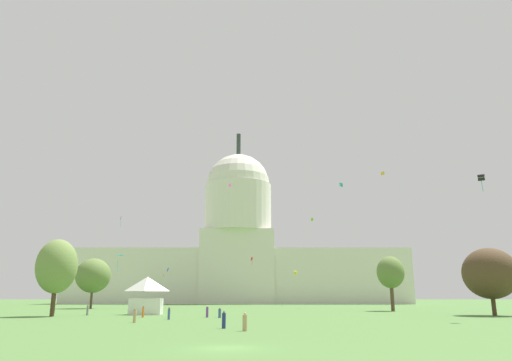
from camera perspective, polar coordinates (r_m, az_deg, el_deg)
The scene contains 26 objects.
ground_plane at distance 31.43m, azimuth -3.40°, elevation -19.63°, with size 800.00×800.00×0.00m, color #4C7538.
capitol_building at distance 195.40m, azimuth -2.10°, elevation -8.34°, with size 136.76×27.74×71.77m.
event_tent at distance 87.01m, azimuth -12.97°, elevation -13.40°, with size 5.93×4.53×6.45m.
tree_west_mid at distance 83.80m, azimuth -22.87°, elevation -9.57°, with size 8.99×8.98×12.19m.
tree_east_near at distance 108.67m, azimuth 16.15°, elevation -10.66°, with size 8.46×8.79×11.64m.
tree_west_far at distance 131.03m, azimuth -19.00°, elevation -10.85°, with size 10.78×11.00×12.65m.
tree_east_mid at distance 89.39m, azimuth 26.65°, elevation -10.03°, with size 12.27×12.22×11.09m.
person_navy_mid_center at distance 49.49m, azimuth -3.78°, elevation -16.57°, with size 0.54×0.54×1.72m.
person_denim_lawn_far_left at distance 68.45m, azimuth -10.37°, elevation -15.61°, with size 0.34×0.34×1.67m.
person_grey_aisle_center at distance 86.92m, azimuth -19.60°, elevation -14.61°, with size 0.48×0.48×1.72m.
person_purple_front_center at distance 74.31m, azimuth -5.79°, elevation -15.58°, with size 0.43×0.43×1.74m.
person_denim_lawn_far_right at distance 72.82m, azimuth -4.28°, elevation -15.73°, with size 0.55×0.55×1.54m.
person_tan_mid_left at distance 61.53m, azimuth -14.34°, elevation -15.65°, with size 0.48×0.48×1.70m.
person_orange_near_tree_west at distance 76.10m, azimuth -13.39°, elevation -15.27°, with size 0.37×0.37×1.67m.
person_tan_near_tree_east at distance 45.81m, azimuth -1.21°, elevation -16.85°, with size 0.62×0.62×1.69m.
kite_yellow_low at distance 156.60m, azimuth 4.95°, elevation -11.08°, with size 1.07×1.12×4.22m.
kite_gold_mid at distance 110.09m, azimuth 15.25°, elevation 0.85°, with size 0.73×0.68×0.88m.
kite_red_low at distance 162.21m, azimuth -0.37°, elevation -9.51°, with size 0.78×1.08×2.61m.
kite_magenta_mid at distance 110.29m, azimuth -3.04°, elevation -0.57°, with size 0.61×0.95×0.84m.
kite_blue_low at distance 132.33m, azimuth -10.50°, elevation -10.59°, with size 0.64×0.62×0.99m.
kite_black_mid at distance 72.91m, azimuth 25.79°, elevation 0.33°, with size 1.21×1.23×2.58m.
kite_cyan_low at distance 90.40m, azimuth -16.31°, elevation -8.93°, with size 1.38×1.54×3.10m.
kite_lime_mid at distance 161.04m, azimuth 6.96°, elevation -4.70°, with size 0.76×0.82×1.06m.
kite_turquoise_high at distance 142.47m, azimuth 10.43°, elevation -0.51°, with size 1.23×1.19×1.27m.
kite_orange_low at distance 146.95m, azimuth -11.00°, elevation -11.24°, with size 0.47×0.62×0.81m.
kite_violet_mid at distance 142.95m, azimuth -15.95°, elevation -4.51°, with size 0.49×0.92×3.19m.
Camera 1 is at (1.83, -31.21, 3.21)m, focal length 32.99 mm.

